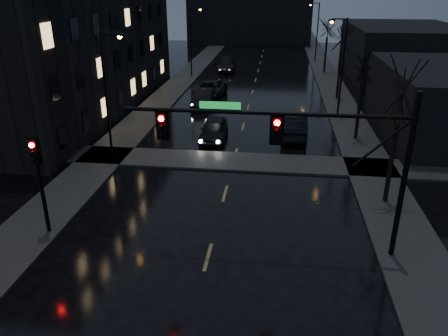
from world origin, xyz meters
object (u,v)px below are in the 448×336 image
(oncoming_car_d, at_px, (227,65))
(oncoming_car_b, at_px, (203,98))
(lead_car, at_px, (294,126))
(oncoming_car_a, at_px, (214,130))
(oncoming_car_c, at_px, (210,89))

(oncoming_car_d, bearing_deg, oncoming_car_b, -95.19)
(oncoming_car_b, height_order, lead_car, lead_car)
(oncoming_car_d, xyz_separation_m, lead_car, (7.95, -25.34, 0.07))
(oncoming_car_a, height_order, oncoming_car_c, oncoming_car_c)
(oncoming_car_c, bearing_deg, oncoming_car_a, -74.29)
(oncoming_car_a, height_order, lead_car, lead_car)
(oncoming_car_b, bearing_deg, oncoming_car_a, -76.10)
(oncoming_car_c, xyz_separation_m, lead_car, (8.02, -11.29, 0.07))
(oncoming_car_a, height_order, oncoming_car_d, oncoming_car_d)
(oncoming_car_d, bearing_deg, oncoming_car_c, -94.97)
(lead_car, bearing_deg, oncoming_car_c, -53.10)
(oncoming_car_a, bearing_deg, oncoming_car_d, 92.73)
(oncoming_car_b, bearing_deg, oncoming_car_c, 88.44)
(oncoming_car_b, distance_m, oncoming_car_d, 17.42)
(oncoming_car_b, xyz_separation_m, lead_car, (8.10, -7.91, 0.09))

